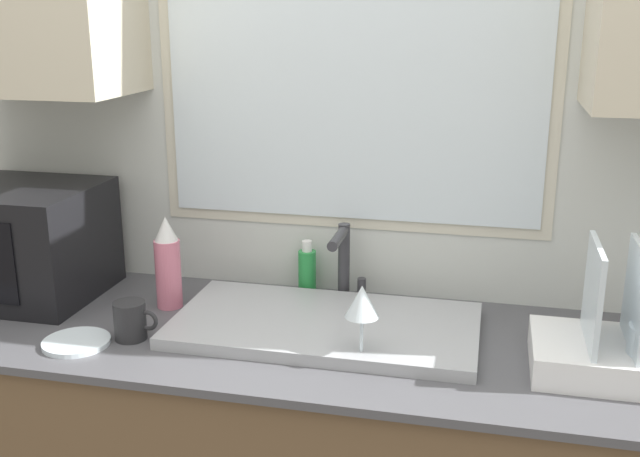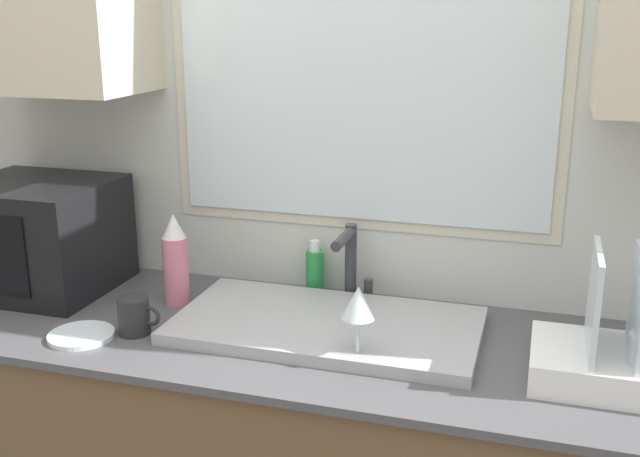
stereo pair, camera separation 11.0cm
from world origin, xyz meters
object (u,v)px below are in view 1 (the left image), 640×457
at_px(soap_bottle, 307,270).
at_px(wine_glass, 362,304).
at_px(mug_near_sink, 131,320).
at_px(dish_rack, 614,347).
at_px(faucet, 344,257).
at_px(microwave, 22,241).
at_px(spray_bottle, 168,264).

bearing_deg(soap_bottle, wine_glass, -60.50).
bearing_deg(soap_bottle, mug_near_sink, -130.99).
bearing_deg(dish_rack, mug_near_sink, -176.36).
distance_m(faucet, mug_near_sink, 0.58).
distance_m(microwave, dish_rack, 1.53).
distance_m(faucet, wine_glass, 0.38).
relative_size(dish_rack, soap_bottle, 2.11).
bearing_deg(microwave, spray_bottle, 0.50).
bearing_deg(wine_glass, microwave, 167.75).
bearing_deg(faucet, dish_rack, -23.60).
bearing_deg(spray_bottle, microwave, -179.50).
bearing_deg(soap_bottle, faucet, -17.34).
height_order(dish_rack, soap_bottle, dish_rack).
height_order(faucet, soap_bottle, faucet).
relative_size(microwave, spray_bottle, 1.64).
distance_m(microwave, mug_near_sink, 0.48).
bearing_deg(spray_bottle, soap_bottle, 28.00).
bearing_deg(spray_bottle, dish_rack, -7.38).
height_order(faucet, mug_near_sink, faucet).
relative_size(faucet, wine_glass, 1.13).
height_order(soap_bottle, mug_near_sink, soap_bottle).
height_order(mug_near_sink, wine_glass, wine_glass).
distance_m(faucet, spray_bottle, 0.47).
distance_m(microwave, wine_glass, 1.00).
distance_m(dish_rack, wine_glass, 0.55).
distance_m(mug_near_sink, wine_glass, 0.57).
bearing_deg(mug_near_sink, dish_rack, 3.64).
relative_size(microwave, wine_glass, 2.19).
xyz_separation_m(faucet, dish_rack, (0.65, -0.28, -0.06)).
height_order(dish_rack, spray_bottle, dish_rack).
height_order(spray_bottle, mug_near_sink, spray_bottle).
height_order(dish_rack, mug_near_sink, dish_rack).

